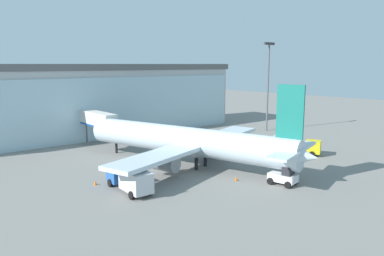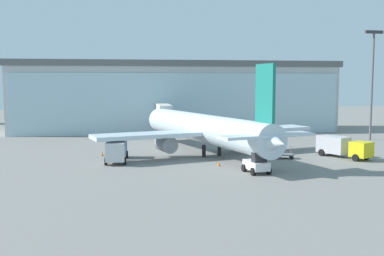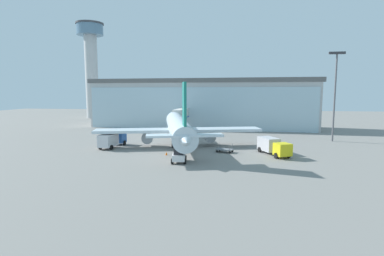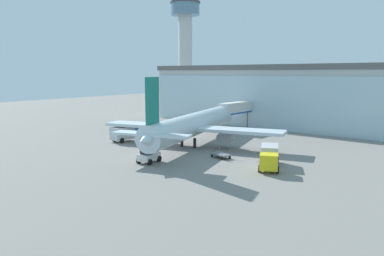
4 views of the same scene
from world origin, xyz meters
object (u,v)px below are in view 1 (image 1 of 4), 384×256
(fuel_truck, at_px, (294,145))
(safety_cone_nose, at_px, (236,179))
(catering_truck, at_px, (130,179))
(jet_bridge, at_px, (96,120))
(safety_cone_wingtip, at_px, (95,183))
(apron_light_mast, at_px, (268,79))
(pushback_tug, at_px, (284,177))
(airplane, at_px, (189,141))
(baggage_cart, at_px, (260,158))

(fuel_truck, height_order, safety_cone_nose, fuel_truck)
(catering_truck, xyz_separation_m, safety_cone_nose, (11.62, -5.43, -1.19))
(jet_bridge, distance_m, safety_cone_wingtip, 22.69)
(apron_light_mast, height_order, fuel_truck, apron_light_mast)
(jet_bridge, xyz_separation_m, pushback_tug, (5.66, -34.37, -3.58))
(apron_light_mast, relative_size, fuel_truck, 2.43)
(jet_bridge, distance_m, fuel_truck, 33.47)
(jet_bridge, xyz_separation_m, safety_cone_wingtip, (-10.73, -19.53, -4.28))
(jet_bridge, relative_size, apron_light_mast, 0.63)
(catering_truck, relative_size, safety_cone_wingtip, 13.59)
(jet_bridge, bearing_deg, safety_cone_nose, -172.49)
(airplane, bearing_deg, baggage_cart, -134.93)
(catering_truck, bearing_deg, baggage_cart, -89.51)
(safety_cone_wingtip, bearing_deg, baggage_cart, -15.80)
(fuel_truck, relative_size, baggage_cart, 2.41)
(apron_light_mast, distance_m, safety_cone_nose, 38.00)
(pushback_tug, relative_size, safety_cone_nose, 6.19)
(catering_truck, bearing_deg, safety_cone_nose, -109.65)
(apron_light_mast, distance_m, baggage_cart, 28.60)
(apron_light_mast, bearing_deg, fuel_truck, -131.92)
(airplane, bearing_deg, safety_cone_nose, 163.64)
(fuel_truck, bearing_deg, catering_truck, -119.11)
(fuel_truck, xyz_separation_m, safety_cone_nose, (-17.28, -2.92, -1.19))
(safety_cone_wingtip, bearing_deg, pushback_tug, -42.15)
(jet_bridge, height_order, apron_light_mast, apron_light_mast)
(baggage_cart, bearing_deg, pushback_tug, 69.23)
(catering_truck, xyz_separation_m, baggage_cart, (20.99, -1.80, -0.97))
(jet_bridge, xyz_separation_m, baggage_cart, (12.05, -25.98, -4.05))
(jet_bridge, height_order, pushback_tug, jet_bridge)
(apron_light_mast, xyz_separation_m, safety_cone_nose, (-31.37, -18.62, -10.67))
(safety_cone_wingtip, bearing_deg, catering_truck, -68.88)
(baggage_cart, bearing_deg, jet_bridge, -48.58)
(baggage_cart, bearing_deg, catering_truck, 11.63)
(baggage_cart, bearing_deg, safety_cone_nose, 37.70)
(airplane, height_order, fuel_truck, airplane)
(jet_bridge, bearing_deg, fuel_truck, -140.87)
(safety_cone_wingtip, bearing_deg, airplane, -4.53)
(baggage_cart, height_order, safety_cone_nose, baggage_cart)
(catering_truck, height_order, baggage_cart, catering_truck)
(baggage_cart, relative_size, safety_cone_wingtip, 5.71)
(catering_truck, height_order, safety_cone_wingtip, catering_truck)
(pushback_tug, relative_size, safety_cone_wingtip, 6.19)
(baggage_cart, distance_m, safety_cone_nose, 10.05)
(catering_truck, distance_m, fuel_truck, 29.01)
(safety_cone_nose, bearing_deg, jet_bridge, 95.18)
(apron_light_mast, bearing_deg, catering_truck, -162.95)
(fuel_truck, relative_size, safety_cone_nose, 13.75)
(airplane, height_order, baggage_cart, airplane)
(airplane, relative_size, safety_cone_wingtip, 65.06)
(airplane, bearing_deg, apron_light_mast, -87.02)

